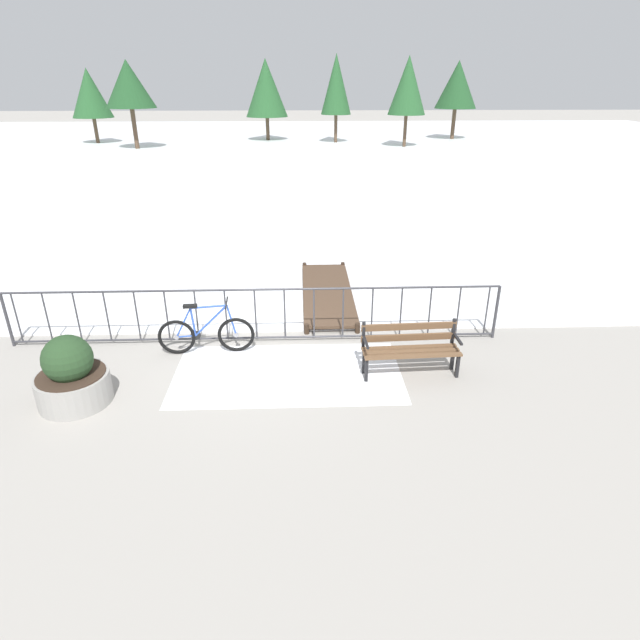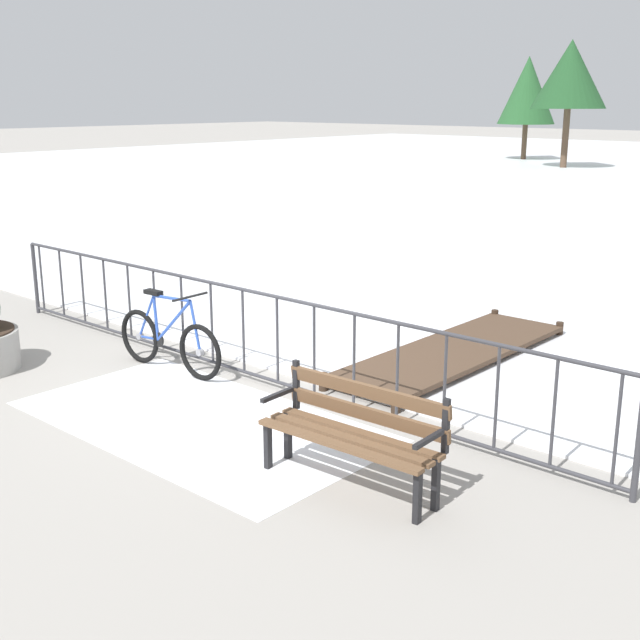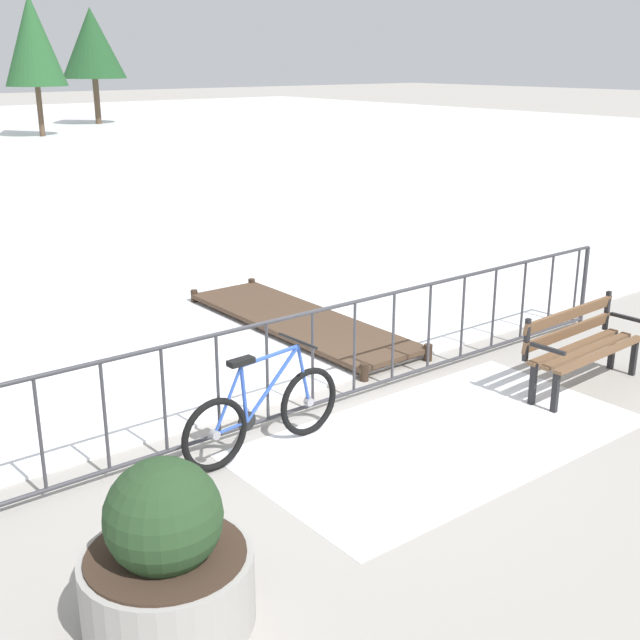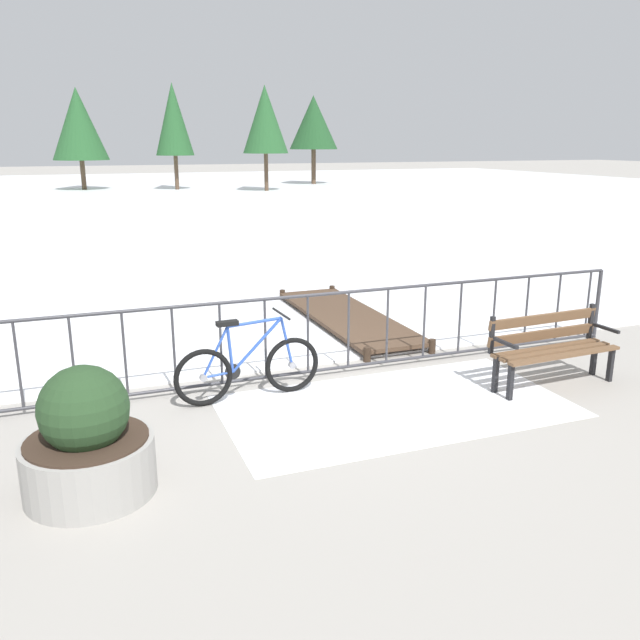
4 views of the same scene
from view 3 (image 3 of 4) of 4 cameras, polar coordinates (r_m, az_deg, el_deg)
The scene contains 9 objects.
ground_plane at distance 8.11m, azimuth -0.52°, elevation -6.52°, with size 160.00×160.00×0.00m, color #9E9991.
snow_patch at distance 7.68m, azimuth 8.67°, elevation -8.19°, with size 3.80×2.05×0.01m, color white.
railing_fence at distance 7.89m, azimuth -0.53°, elevation -2.82°, with size 9.06×0.06×1.07m.
bicycle_near_railing at distance 7.20m, azimuth -4.02°, elevation -6.63°, with size 1.71×0.52×0.97m.
park_bench at distance 8.96m, azimuth 17.94°, elevation -1.46°, with size 1.62×0.55×0.89m.
planter_with_shrub at distance 5.23m, azimuth -10.84°, elevation -16.30°, with size 1.08×1.08×1.11m.
wooden_dock at distance 10.48m, azimuth -1.50°, elevation -0.03°, with size 1.10×3.81×0.20m.
tree_centre at distance 38.88m, azimuth -19.69°, elevation 18.14°, with size 2.66×2.66×6.01m.
tree_east_mid at distance 45.51m, azimuth -15.84°, elevation 18.34°, with size 3.29×3.29×5.86m.
Camera 3 is at (-4.50, -5.83, 3.37)m, focal length 45.16 mm.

